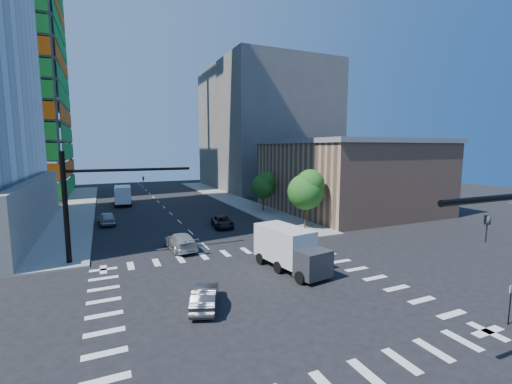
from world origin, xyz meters
TOP-DOWN VIEW (x-y plane):
  - ground at (0.00, 0.00)m, footprint 160.00×160.00m
  - road_markings at (0.00, 0.00)m, footprint 20.00×20.00m
  - sidewalk_ne at (12.50, 40.00)m, footprint 5.00×60.00m
  - sidewalk_nw at (-12.50, 40.00)m, footprint 5.00×60.00m
  - commercial_building at (25.00, 22.00)m, footprint 20.50×22.50m
  - bg_building_ne at (27.00, 55.00)m, footprint 24.00×30.00m
  - signal_mast_nw at (-10.00, 11.50)m, footprint 10.20×0.40m
  - tree_south at (12.63, 13.90)m, footprint 4.16×4.16m
  - tree_north at (12.93, 25.90)m, footprint 3.54×3.52m
  - no_parking_sign at (10.70, -9.00)m, footprint 0.30×0.06m
  - car_nb_far at (4.03, 18.83)m, footprint 2.72×4.87m
  - car_sb_near at (-2.38, 11.88)m, footprint 2.53×5.48m
  - car_sb_mid at (-8.50, 26.06)m, footprint 2.26×4.76m
  - car_sb_cross at (-3.53, -0.39)m, footprint 2.72×4.23m
  - box_truck_near at (4.24, 2.76)m, footprint 3.55×6.48m
  - box_truck_far at (-5.80, 40.96)m, footprint 2.93×6.23m

SIDE VIEW (x-z plane):
  - ground at x=0.00m, z-range 0.00..0.00m
  - road_markings at x=0.00m, z-range 0.00..0.01m
  - sidewalk_ne at x=12.50m, z-range 0.00..0.15m
  - sidewalk_nw at x=-12.50m, z-range 0.00..0.15m
  - car_nb_far at x=4.03m, z-range 0.00..1.29m
  - car_sb_cross at x=-3.53m, z-range 0.00..1.32m
  - car_sb_near at x=-2.38m, z-range 0.00..1.55m
  - car_sb_mid at x=-8.50m, z-range 0.00..1.57m
  - no_parking_sign at x=10.70m, z-range 0.28..2.48m
  - box_truck_far at x=-5.80m, z-range -0.18..3.01m
  - box_truck_near at x=4.24m, z-range -0.19..3.04m
  - tree_north at x=12.93m, z-range 1.10..6.88m
  - tree_south at x=12.63m, z-range 1.27..8.10m
  - commercial_building at x=25.00m, z-range 0.01..10.61m
  - signal_mast_nw at x=-10.00m, z-range 0.99..9.99m
  - bg_building_ne at x=27.00m, z-range 0.00..28.00m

